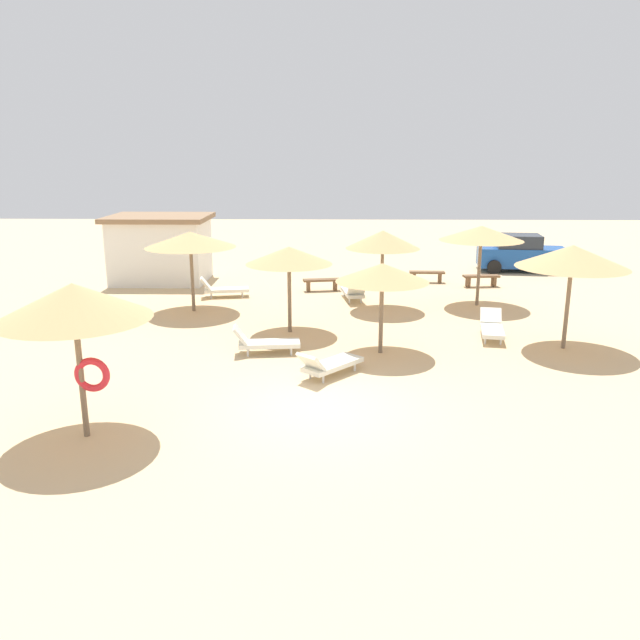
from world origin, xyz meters
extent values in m
plane|color=#D1B284|center=(0.00, 0.00, 0.00)|extent=(80.00, 80.00, 0.00)
cylinder|color=#75604C|center=(-1.01, 6.04, 1.13)|extent=(0.12, 0.12, 2.25)
cone|color=tan|center=(-1.01, 6.04, 2.42)|extent=(2.66, 2.66, 0.54)
cylinder|color=#75604C|center=(1.68, 3.98, 1.07)|extent=(0.12, 0.12, 2.13)
cone|color=tan|center=(1.68, 3.98, 2.29)|extent=(2.56, 2.56, 0.51)
cylinder|color=#75604C|center=(2.08, 9.16, 1.14)|extent=(0.12, 0.12, 2.28)
cone|color=tan|center=(2.08, 9.16, 2.49)|extent=(2.62, 2.62, 0.63)
cylinder|color=#75604C|center=(-4.61, 8.68, 1.19)|extent=(0.12, 0.12, 2.37)
cone|color=tan|center=(-4.61, 8.68, 2.54)|extent=(3.15, 3.15, 0.54)
cylinder|color=#75604C|center=(6.97, 4.51, 1.22)|extent=(0.12, 0.12, 2.45)
cone|color=tan|center=(6.97, 4.51, 2.66)|extent=(3.08, 3.08, 0.63)
cylinder|color=#75604C|center=(-4.55, -1.54, 1.25)|extent=(0.12, 0.12, 2.50)
cone|color=tan|center=(-4.55, -1.54, 2.75)|extent=(2.91, 2.91, 0.70)
torus|color=red|center=(-4.33, -1.54, 1.29)|extent=(0.70, 0.15, 0.70)
cylinder|color=#75604C|center=(5.64, 9.75, 1.25)|extent=(0.12, 0.12, 2.49)
cone|color=tan|center=(5.64, 9.75, 2.65)|extent=(3.00, 3.00, 0.52)
cube|color=silver|center=(-1.43, 3.84, 0.28)|extent=(1.76, 0.82, 0.12)
cube|color=silver|center=(-2.23, 3.76, 0.56)|extent=(0.45, 0.68, 0.49)
cylinder|color=silver|center=(-2.01, 3.56, 0.11)|extent=(0.06, 0.06, 0.22)
cylinder|color=silver|center=(-2.05, 4.00, 0.11)|extent=(0.06, 0.06, 0.22)
cylinder|color=silver|center=(-0.81, 3.69, 0.11)|extent=(0.06, 0.06, 0.22)
cylinder|color=silver|center=(-0.86, 4.13, 0.11)|extent=(0.06, 0.06, 0.22)
cube|color=silver|center=(0.34, 2.12, 0.28)|extent=(1.61, 1.69, 0.12)
cube|color=silver|center=(-0.19, 1.52, 0.54)|extent=(0.77, 0.75, 0.46)
cylinder|color=silver|center=(0.11, 1.52, 0.11)|extent=(0.06, 0.06, 0.22)
cylinder|color=silver|center=(-0.22, 1.82, 0.11)|extent=(0.06, 0.06, 0.22)
cylinder|color=silver|center=(0.91, 2.42, 0.11)|extent=(0.06, 0.06, 0.22)
cylinder|color=silver|center=(0.58, 2.71, 0.11)|extent=(0.06, 0.06, 0.22)
cube|color=silver|center=(1.08, 10.57, 0.28)|extent=(0.89, 1.78, 0.12)
cube|color=silver|center=(1.20, 9.78, 0.53)|extent=(0.70, 0.55, 0.44)
cylinder|color=silver|center=(1.39, 10.01, 0.11)|extent=(0.06, 0.06, 0.22)
cylinder|color=silver|center=(0.95, 9.94, 0.11)|extent=(0.06, 0.06, 0.22)
cylinder|color=silver|center=(1.21, 11.19, 0.11)|extent=(0.06, 0.06, 0.22)
cylinder|color=silver|center=(0.77, 11.13, 0.11)|extent=(0.06, 0.06, 0.22)
cube|color=silver|center=(-3.80, 10.92, 0.28)|extent=(1.79, 0.93, 0.12)
cube|color=silver|center=(-4.59, 10.79, 0.56)|extent=(0.50, 0.70, 0.49)
cylinder|color=silver|center=(-4.35, 10.60, 0.11)|extent=(0.06, 0.06, 0.22)
cylinder|color=silver|center=(-4.43, 11.04, 0.11)|extent=(0.06, 0.06, 0.22)
cylinder|color=silver|center=(-3.17, 10.81, 0.11)|extent=(0.06, 0.06, 0.22)
cylinder|color=silver|center=(-3.25, 11.25, 0.11)|extent=(0.06, 0.06, 0.22)
cube|color=silver|center=(5.14, 5.41, 0.28)|extent=(0.92, 1.78, 0.12)
cube|color=silver|center=(5.28, 6.20, 0.52)|extent=(0.71, 0.56, 0.43)
cylinder|color=silver|center=(5.03, 6.04, 0.11)|extent=(0.06, 0.06, 0.22)
cylinder|color=silver|center=(5.46, 5.97, 0.11)|extent=(0.06, 0.06, 0.22)
cylinder|color=silver|center=(4.82, 4.86, 0.11)|extent=(0.06, 0.06, 0.22)
cylinder|color=silver|center=(5.26, 4.79, 0.11)|extent=(0.06, 0.06, 0.22)
cube|color=brown|center=(-0.12, 12.09, 0.45)|extent=(1.55, 0.66, 0.08)
cube|color=brown|center=(-0.66, 12.00, 0.21)|extent=(0.18, 0.38, 0.41)
cube|color=brown|center=(0.42, 12.19, 0.21)|extent=(0.18, 0.38, 0.41)
cube|color=brown|center=(6.52, 13.05, 0.45)|extent=(1.53, 0.54, 0.08)
cube|color=brown|center=(5.97, 13.00, 0.21)|extent=(0.15, 0.37, 0.41)
cube|color=brown|center=(7.07, 13.11, 0.21)|extent=(0.15, 0.37, 0.41)
cube|color=brown|center=(4.39, 13.87, 0.45)|extent=(1.51, 0.45, 0.08)
cube|color=brown|center=(3.84, 13.89, 0.21)|extent=(0.13, 0.36, 0.41)
cube|color=brown|center=(4.94, 13.86, 0.21)|extent=(0.13, 0.36, 0.41)
cube|color=#194C9E|center=(9.22, 16.74, 0.67)|extent=(4.15, 2.10, 0.90)
cube|color=#262D38|center=(9.02, 16.76, 1.42)|extent=(2.15, 1.76, 0.60)
cylinder|color=black|center=(10.65, 17.47, 0.32)|extent=(0.66, 0.28, 0.64)
cylinder|color=black|center=(10.47, 15.72, 0.32)|extent=(0.66, 0.28, 0.64)
cylinder|color=black|center=(7.97, 17.75, 0.32)|extent=(0.66, 0.28, 0.64)
cylinder|color=black|center=(7.79, 16.00, 0.32)|extent=(0.66, 0.28, 0.64)
cube|color=white|center=(-7.10, 13.95, 1.32)|extent=(3.84, 3.02, 2.65)
cube|color=#8C6B4C|center=(-7.10, 13.95, 2.75)|extent=(4.24, 3.42, 0.20)
camera|label=1|loc=(0.34, -13.00, 5.47)|focal=35.48mm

